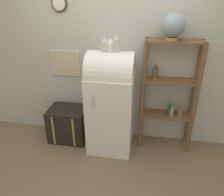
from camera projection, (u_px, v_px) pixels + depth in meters
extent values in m
plane|color=#7A664C|center=(108.00, 154.00, 3.24)|extent=(12.00, 12.00, 0.00)
cube|color=#B7B7AD|center=(115.00, 54.00, 3.15)|extent=(7.00, 0.05, 2.70)
cylinder|color=#382D1E|center=(59.00, 4.00, 2.93)|extent=(0.22, 0.03, 0.22)
cylinder|color=beige|center=(59.00, 4.00, 2.92)|extent=(0.18, 0.01, 0.18)
cube|color=#C6B793|center=(65.00, 63.00, 3.30)|extent=(0.46, 0.02, 0.38)
cube|color=white|center=(111.00, 112.00, 3.19)|extent=(0.63, 0.64, 1.17)
cylinder|color=white|center=(111.00, 73.00, 2.92)|extent=(0.62, 0.60, 0.60)
cylinder|color=#B7B7BC|center=(93.00, 101.00, 2.77)|extent=(0.02, 0.02, 0.15)
cube|color=black|center=(69.00, 124.00, 3.48)|extent=(0.58, 0.44, 0.53)
cube|color=#AD8942|center=(53.00, 131.00, 3.31)|extent=(0.03, 0.01, 0.48)
cube|color=#AD8942|center=(73.00, 133.00, 3.26)|extent=(0.03, 0.01, 0.48)
cylinder|color=brown|center=(142.00, 100.00, 3.05)|extent=(0.05, 0.05, 1.62)
cylinder|color=brown|center=(196.00, 104.00, 2.94)|extent=(0.05, 0.05, 1.62)
cylinder|color=brown|center=(143.00, 92.00, 3.26)|extent=(0.05, 0.05, 1.62)
cylinder|color=brown|center=(193.00, 96.00, 3.15)|extent=(0.05, 0.05, 1.62)
cube|color=brown|center=(166.00, 115.00, 3.23)|extent=(0.74, 0.27, 0.02)
cube|color=brown|center=(170.00, 81.00, 2.99)|extent=(0.74, 0.27, 0.02)
cube|color=brown|center=(175.00, 41.00, 2.75)|extent=(0.74, 0.27, 0.02)
cylinder|color=#9E998E|center=(171.00, 111.00, 3.16)|extent=(0.08, 0.08, 0.15)
cylinder|color=#9E998E|center=(172.00, 105.00, 3.12)|extent=(0.03, 0.03, 0.04)
cylinder|color=brown|center=(155.00, 73.00, 3.00)|extent=(0.08, 0.08, 0.16)
cylinder|color=brown|center=(156.00, 66.00, 2.96)|extent=(0.03, 0.03, 0.04)
cylinder|color=#335B3D|center=(170.00, 111.00, 3.15)|extent=(0.07, 0.07, 0.15)
cylinder|color=#335B3D|center=(171.00, 106.00, 3.11)|extent=(0.03, 0.03, 0.04)
cylinder|color=#335B3D|center=(170.00, 109.00, 3.21)|extent=(0.09, 0.09, 0.13)
cylinder|color=#335B3D|center=(171.00, 105.00, 3.18)|extent=(0.04, 0.04, 0.03)
cylinder|color=#7F6647|center=(180.00, 112.00, 3.14)|extent=(0.06, 0.06, 0.14)
cylinder|color=#7F6647|center=(181.00, 106.00, 3.10)|extent=(0.02, 0.02, 0.04)
cylinder|color=#AD8942|center=(172.00, 39.00, 2.72)|extent=(0.14, 0.14, 0.04)
sphere|color=#7F939E|center=(173.00, 25.00, 2.64)|extent=(0.29, 0.29, 0.29)
cylinder|color=beige|center=(105.00, 46.00, 2.77)|extent=(0.09, 0.09, 0.12)
cone|color=beige|center=(105.00, 39.00, 2.73)|extent=(0.07, 0.07, 0.07)
cylinder|color=white|center=(110.00, 47.00, 2.78)|extent=(0.10, 0.10, 0.11)
cone|color=white|center=(110.00, 40.00, 2.74)|extent=(0.09, 0.09, 0.06)
cylinder|color=beige|center=(116.00, 45.00, 2.74)|extent=(0.08, 0.08, 0.15)
cone|color=beige|center=(116.00, 36.00, 2.69)|extent=(0.07, 0.07, 0.08)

